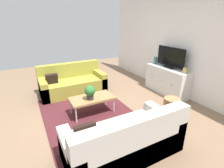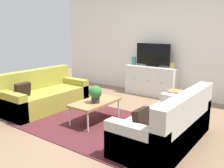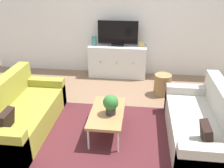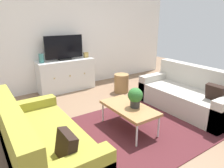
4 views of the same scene
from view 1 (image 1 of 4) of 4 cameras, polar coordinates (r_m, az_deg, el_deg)
name	(u,v)px [view 1 (image 1 of 4)]	position (r m, az deg, el deg)	size (l,w,h in m)	color
ground_plane	(95,113)	(3.93, -5.71, -9.65)	(10.00, 10.00, 0.00)	#84664C
wall_back	(181,45)	(4.98, 22.44, 11.98)	(6.40, 0.12, 2.70)	white
area_rug	(89,114)	(3.89, -7.78, -10.07)	(2.50, 1.90, 0.01)	#4C1E23
couch_left_side	(72,83)	(5.03, -13.32, 0.33)	(0.84, 1.80, 0.82)	olive
couch_right_side	(125,142)	(2.69, 4.59, -19.08)	(0.84, 1.80, 0.82)	#B2ADA3
coffee_table	(92,99)	(3.76, -6.80, -4.98)	(0.50, 0.95, 0.39)	#A37547
potted_plant	(90,92)	(3.60, -7.49, -2.64)	(0.23, 0.23, 0.31)	#2D2D2D
tv_console	(167,80)	(5.05, 18.12, 1.15)	(1.34, 0.47, 0.74)	silver
flat_screen_tv	(170,58)	(4.90, 19.15, 8.42)	(0.91, 0.16, 0.57)	black
glass_vase	(155,60)	(5.30, 14.47, 7.79)	(0.11, 0.11, 0.20)	teal
mantel_clock	(185,71)	(4.59, 23.59, 4.21)	(0.11, 0.07, 0.13)	tan
wicker_basket	(171,108)	(3.89, 19.36, -7.54)	(0.34, 0.34, 0.44)	#9E7547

